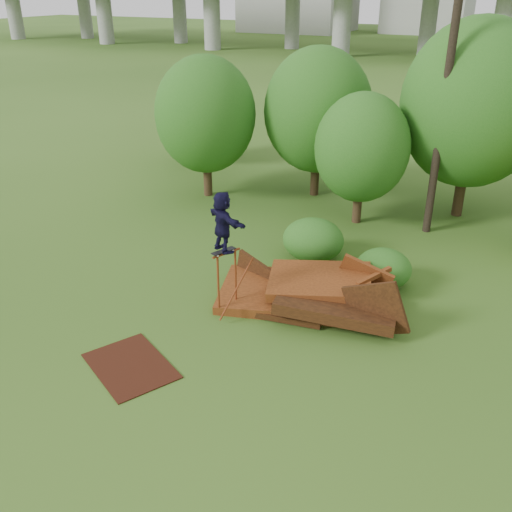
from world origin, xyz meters
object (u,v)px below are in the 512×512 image
at_px(scrap_pile, 311,294).
at_px(utility_pole, 444,103).
at_px(skater, 223,222).
at_px(flat_plate, 131,366).

distance_m(scrap_pile, utility_pole, 8.33).
height_order(skater, utility_pole, utility_pole).
relative_size(flat_plate, utility_pole, 0.25).
bearing_deg(scrap_pile, utility_pole, 74.86).
bearing_deg(scrap_pile, skater, -144.33).
distance_m(skater, utility_pole, 9.36).
bearing_deg(flat_plate, skater, 75.17).
bearing_deg(flat_plate, scrap_pile, 58.43).
distance_m(scrap_pile, skater, 3.38).
height_order(scrap_pile, flat_plate, scrap_pile).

